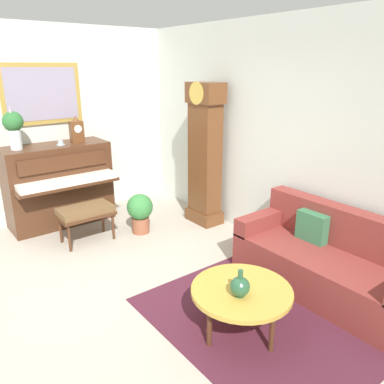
# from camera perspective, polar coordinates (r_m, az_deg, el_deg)

# --- Properties ---
(ground_plane) EXTENTS (6.40, 6.00, 0.10)m
(ground_plane) POSITION_cam_1_polar(r_m,az_deg,el_deg) (4.08, -12.85, -16.13)
(ground_plane) COLOR #B2A899
(wall_left) EXTENTS (0.13, 4.90, 2.80)m
(wall_left) POSITION_cam_1_polar(r_m,az_deg,el_deg) (5.92, -24.76, 8.80)
(wall_left) COLOR silver
(wall_left) RESTS_ON ground_plane
(wall_back) EXTENTS (5.30, 0.13, 2.80)m
(wall_back) POSITION_cam_1_polar(r_m,az_deg,el_deg) (4.90, 12.31, 8.27)
(wall_back) COLOR silver
(wall_back) RESTS_ON ground_plane
(area_rug) EXTENTS (2.10, 1.50, 0.01)m
(area_rug) POSITION_cam_1_polar(r_m,az_deg,el_deg) (3.71, 9.30, -18.83)
(area_rug) COLOR #4C1E2D
(area_rug) RESTS_ON ground_plane
(piano) EXTENTS (0.87, 1.44, 1.17)m
(piano) POSITION_cam_1_polar(r_m,az_deg,el_deg) (5.84, -19.26, 1.11)
(piano) COLOR #4C2B19
(piano) RESTS_ON ground_plane
(piano_bench) EXTENTS (0.42, 0.70, 0.48)m
(piano_bench) POSITION_cam_1_polar(r_m,az_deg,el_deg) (5.17, -15.65, -2.95)
(piano_bench) COLOR #4C2B19
(piano_bench) RESTS_ON ground_plane
(grandfather_clock) EXTENTS (0.52, 0.34, 2.03)m
(grandfather_clock) POSITION_cam_1_polar(r_m,az_deg,el_deg) (5.46, 1.93, 5.02)
(grandfather_clock) COLOR brown
(grandfather_clock) RESTS_ON ground_plane
(couch) EXTENTS (1.90, 0.80, 0.84)m
(couch) POSITION_cam_1_polar(r_m,az_deg,el_deg) (4.22, 19.82, -9.81)
(couch) COLOR maroon
(couch) RESTS_ON ground_plane
(coffee_table) EXTENTS (0.88, 0.88, 0.40)m
(coffee_table) POSITION_cam_1_polar(r_m,az_deg,el_deg) (3.43, 7.43, -14.59)
(coffee_table) COLOR gold
(coffee_table) RESTS_ON ground_plane
(mantel_clock) EXTENTS (0.13, 0.18, 0.38)m
(mantel_clock) POSITION_cam_1_polar(r_m,az_deg,el_deg) (5.79, -16.91, 8.83)
(mantel_clock) COLOR brown
(mantel_clock) RESTS_ON piano
(flower_vase) EXTENTS (0.26, 0.26, 0.58)m
(flower_vase) POSITION_cam_1_polar(r_m,az_deg,el_deg) (5.53, -25.19, 8.97)
(flower_vase) COLOR silver
(flower_vase) RESTS_ON piano
(teacup) EXTENTS (0.12, 0.12, 0.06)m
(teacup) POSITION_cam_1_polar(r_m,az_deg,el_deg) (5.67, -19.08, 6.91)
(teacup) COLOR #ADC6D6
(teacup) RESTS_ON piano
(green_jug) EXTENTS (0.17, 0.17, 0.24)m
(green_jug) POSITION_cam_1_polar(r_m,az_deg,el_deg) (3.28, 7.19, -13.85)
(green_jug) COLOR #234C33
(green_jug) RESTS_ON coffee_table
(potted_plant) EXTENTS (0.36, 0.36, 0.56)m
(potted_plant) POSITION_cam_1_polar(r_m,az_deg,el_deg) (5.32, -7.79, -2.79)
(potted_plant) COLOR #935138
(potted_plant) RESTS_ON ground_plane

